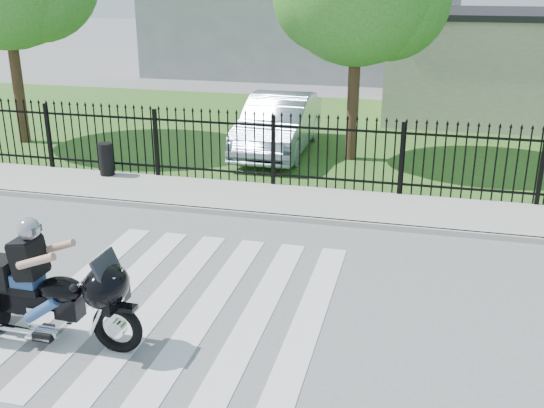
# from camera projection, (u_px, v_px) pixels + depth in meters

# --- Properties ---
(ground) EXTENTS (120.00, 120.00, 0.00)m
(ground) POSITION_uv_depth(u_px,v_px,m) (182.00, 307.00, 9.98)
(ground) COLOR slate
(ground) RESTS_ON ground
(crosswalk) EXTENTS (5.00, 5.50, 0.01)m
(crosswalk) POSITION_uv_depth(u_px,v_px,m) (182.00, 307.00, 9.98)
(crosswalk) COLOR silver
(crosswalk) RESTS_ON ground
(sidewalk) EXTENTS (40.00, 2.00, 0.12)m
(sidewalk) POSITION_uv_depth(u_px,v_px,m) (263.00, 199.00, 14.52)
(sidewalk) COLOR #ADAAA3
(sidewalk) RESTS_ON ground
(curb) EXTENTS (40.00, 0.12, 0.12)m
(curb) POSITION_uv_depth(u_px,v_px,m) (251.00, 215.00, 13.61)
(curb) COLOR #ADAAA3
(curb) RESTS_ON ground
(grass_strip) EXTENTS (40.00, 12.00, 0.02)m
(grass_strip) POSITION_uv_depth(u_px,v_px,m) (317.00, 131.00, 20.92)
(grass_strip) COLOR #316021
(grass_strip) RESTS_ON ground
(iron_fence) EXTENTS (26.00, 0.04, 1.80)m
(iron_fence) POSITION_uv_depth(u_px,v_px,m) (273.00, 152.00, 15.14)
(iron_fence) COLOR black
(iron_fence) RESTS_ON ground
(building_low) EXTENTS (10.00, 6.00, 3.50)m
(building_low) POSITION_uv_depth(u_px,v_px,m) (533.00, 68.00, 22.39)
(building_low) COLOR beige
(building_low) RESTS_ON ground
(building_low_roof) EXTENTS (10.20, 6.20, 0.20)m
(building_low_roof) POSITION_uv_depth(u_px,v_px,m) (541.00, 14.00, 21.76)
(building_low_roof) COLOR black
(building_low_roof) RESTS_ON building_low
(motorcycle_rider) EXTENTS (2.87, 0.86, 1.90)m
(motorcycle_rider) POSITION_uv_depth(u_px,v_px,m) (41.00, 291.00, 8.84)
(motorcycle_rider) COLOR black
(motorcycle_rider) RESTS_ON ground
(parked_car) EXTENTS (1.79, 4.97, 1.63)m
(parked_car) POSITION_uv_depth(u_px,v_px,m) (278.00, 124.00, 18.28)
(parked_car) COLOR #98A7C0
(parked_car) RESTS_ON grass_strip
(litter_bin) EXTENTS (0.41, 0.41, 0.82)m
(litter_bin) POSITION_uv_depth(u_px,v_px,m) (106.00, 159.00, 15.96)
(litter_bin) COLOR black
(litter_bin) RESTS_ON sidewalk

